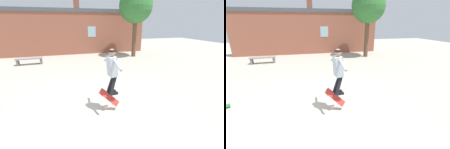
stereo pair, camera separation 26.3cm
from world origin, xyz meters
TOP-DOWN VIEW (x-y plane):
  - ground_plane at (0.00, 0.00)m, footprint 40.00×40.00m
  - building_backdrop at (0.00, 9.71)m, footprint 13.34×0.52m
  - tree_right at (4.59, 7.38)m, footprint 2.60×2.60m
  - park_bench at (-3.36, 6.83)m, footprint 1.69×0.50m
  - skater at (0.52, -0.12)m, footprint 0.34×1.26m
  - skateboard_flipping at (0.42, -0.13)m, footprint 0.69×0.28m

SIDE VIEW (x-z plane):
  - ground_plane at x=0.00m, z-range 0.00..0.00m
  - park_bench at x=-3.36m, z-range 0.11..0.58m
  - skateboard_flipping at x=0.42m, z-range 0.14..0.79m
  - skater at x=0.52m, z-range 0.72..2.17m
  - building_backdrop at x=0.00m, z-range -0.37..4.38m
  - tree_right at x=4.59m, z-range 1.28..6.54m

